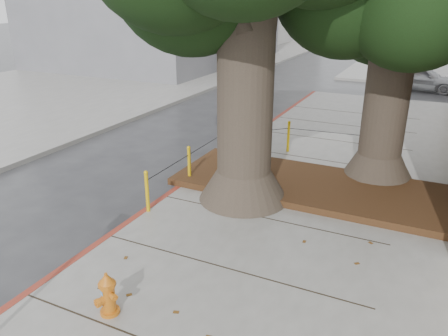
# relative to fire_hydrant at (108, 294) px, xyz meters

# --- Properties ---
(ground) EXTENTS (140.00, 140.00, 0.00)m
(ground) POSITION_rel_fire_hydrant_xyz_m (0.51, 1.77, -0.49)
(ground) COLOR #28282B
(ground) RESTS_ON ground
(sidewalk_opposite) EXTENTS (14.00, 60.00, 0.15)m
(sidewalk_opposite) POSITION_rel_fire_hydrant_xyz_m (-13.49, 11.77, -0.41)
(sidewalk_opposite) COLOR slate
(sidewalk_opposite) RESTS_ON ground
(curb_red) EXTENTS (0.14, 26.00, 0.16)m
(curb_red) POSITION_rel_fire_hydrant_xyz_m (-1.49, 4.27, -0.41)
(curb_red) COLOR maroon
(curb_red) RESTS_ON ground
(planter_bed) EXTENTS (6.40, 2.60, 0.16)m
(planter_bed) POSITION_rel_fire_hydrant_xyz_m (1.41, 5.67, -0.26)
(planter_bed) COLOR black
(planter_bed) RESTS_ON sidewalk_main
(bollard_ring) EXTENTS (3.79, 5.39, 0.95)m
(bollard_ring) POSITION_rel_fire_hydrant_xyz_m (-0.36, 6.15, 0.18)
(bollard_ring) COLOR gold
(bollard_ring) RESTS_ON sidewalk_main
(fire_hydrant) EXTENTS (0.37, 0.37, 0.69)m
(fire_hydrant) POSITION_rel_fire_hydrant_xyz_m (0.00, 0.00, 0.00)
(fire_hydrant) COLOR orange
(fire_hydrant) RESTS_ON sidewalk_main
(car_silver) EXTENTS (3.88, 1.92, 1.27)m
(car_silver) POSITION_rel_fire_hydrant_xyz_m (3.14, 20.61, 0.15)
(car_silver) COLOR #9C9DA1
(car_silver) RESTS_ON ground
(car_dark) EXTENTS (1.55, 3.78, 1.10)m
(car_dark) POSITION_rel_fire_hydrant_xyz_m (-6.97, 21.14, 0.06)
(car_dark) COLOR black
(car_dark) RESTS_ON ground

